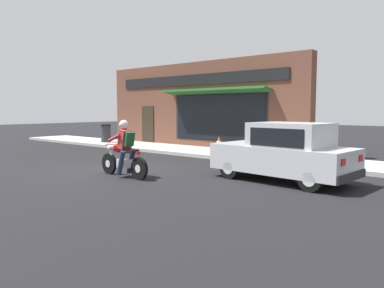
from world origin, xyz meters
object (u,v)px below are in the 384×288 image
at_px(motorcycle_with_rider, 124,153).
at_px(traffic_cone, 219,143).
at_px(car_hatchback, 284,153).
at_px(trash_bin, 106,133).

bearing_deg(motorcycle_with_rider, traffic_cone, 12.92).
relative_size(motorcycle_with_rider, car_hatchback, 0.52).
bearing_deg(traffic_cone, motorcycle_with_rider, -167.08).
bearing_deg(traffic_cone, trash_bin, 97.18).
xyz_separation_m(motorcycle_with_rider, trash_bin, (5.71, 8.54, -0.04)).
distance_m(motorcycle_with_rider, traffic_cone, 6.77).
distance_m(car_hatchback, trash_bin, 12.76).
bearing_deg(car_hatchback, traffic_cone, 51.18).
bearing_deg(traffic_cone, car_hatchback, -128.82).
relative_size(traffic_cone, trash_bin, 0.61).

